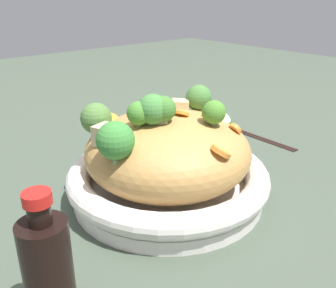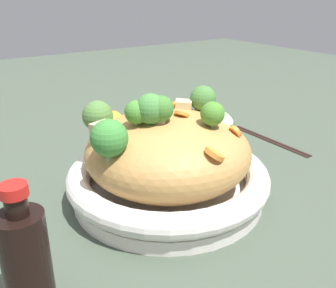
{
  "view_description": "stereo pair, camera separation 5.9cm",
  "coord_description": "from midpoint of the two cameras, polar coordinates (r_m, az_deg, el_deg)",
  "views": [
    {
      "loc": [
        -0.35,
        -0.41,
        0.32
      ],
      "look_at": [
        0.0,
        0.0,
        0.09
      ],
      "focal_mm": 40.22,
      "sensor_mm": 36.0,
      "label": 1
    },
    {
      "loc": [
        -0.31,
        -0.45,
        0.32
      ],
      "look_at": [
        0.0,
        0.0,
        0.09
      ],
      "focal_mm": 40.22,
      "sensor_mm": 36.0,
      "label": 2
    }
  ],
  "objects": [
    {
      "name": "serving_bowl",
      "position": [
        0.61,
        2.75,
        -5.55
      ],
      "size": [
        0.32,
        0.32,
        0.06
      ],
      "color": "white",
      "rests_on": "ground_plane"
    },
    {
      "name": "zucchini_slices",
      "position": [
        0.58,
        7.54,
        3.81
      ],
      "size": [
        0.15,
        0.08,
        0.04
      ],
      "color": "beige",
      "rests_on": "serving_bowl"
    },
    {
      "name": "chicken_chunks",
      "position": [
        0.58,
        -0.73,
        3.91
      ],
      "size": [
        0.18,
        0.12,
        0.04
      ],
      "color": "#C7BB8D",
      "rests_on": "serving_bowl"
    },
    {
      "name": "soy_sauce_bottle",
      "position": [
        0.41,
        -16.8,
        -16.71
      ],
      "size": [
        0.05,
        0.05,
        0.15
      ],
      "color": "black",
      "rests_on": "ground_plane"
    },
    {
      "name": "carrot_coins",
      "position": [
        0.57,
        5.92,
        2.74
      ],
      "size": [
        0.14,
        0.22,
        0.04
      ],
      "color": "orange",
      "rests_on": "serving_bowl"
    },
    {
      "name": "chopsticks_pair",
      "position": [
        0.88,
        17.03,
        0.63
      ],
      "size": [
        0.02,
        0.21,
        0.01
      ],
      "color": "black",
      "rests_on": "ground_plane"
    },
    {
      "name": "broccoli_florets",
      "position": [
        0.55,
        -0.56,
        4.15
      ],
      "size": [
        0.25,
        0.18,
        0.08
      ],
      "color": "#A4BE72",
      "rests_on": "serving_bowl"
    },
    {
      "name": "ground_plane",
      "position": [
        0.63,
        2.7,
        -7.97
      ],
      "size": [
        3.0,
        3.0,
        0.0
      ],
      "primitive_type": "plane",
      "color": "#414E40"
    },
    {
      "name": "noodle_heap",
      "position": [
        0.59,
        2.84,
        -1.14
      ],
      "size": [
        0.26,
        0.26,
        0.12
      ],
      "color": "#BB894A",
      "rests_on": "serving_bowl"
    }
  ]
}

